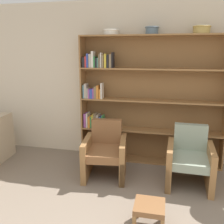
{
  "coord_description": "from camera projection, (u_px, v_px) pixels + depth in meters",
  "views": [
    {
      "loc": [
        0.3,
        -1.6,
        1.9
      ],
      "look_at": [
        -0.55,
        2.23,
        0.95
      ],
      "focal_mm": 40.0,
      "sensor_mm": 36.0,
      "label": 1
    }
  ],
  "objects": [
    {
      "name": "armchair_leather",
      "position": [
        105.0,
        152.0,
        3.89
      ],
      "size": [
        0.72,
        0.76,
        0.84
      ],
      "rotation": [
        0.0,
        0.0,
        3.27
      ],
      "color": "olive",
      "rests_on": "ground"
    },
    {
      "name": "bowl_sage",
      "position": [
        202.0,
        29.0,
        3.79
      ],
      "size": [
        0.27,
        0.27,
        0.11
      ],
      "color": "tan",
      "rests_on": "bookshelf"
    },
    {
      "name": "footstool",
      "position": [
        149.0,
        209.0,
        2.72
      ],
      "size": [
        0.33,
        0.33,
        0.29
      ],
      "color": "olive",
      "rests_on": "ground"
    },
    {
      "name": "bookshelf",
      "position": [
        140.0,
        101.0,
        4.28
      ],
      "size": [
        2.42,
        0.3,
        2.17
      ],
      "color": "olive",
      "rests_on": "ground"
    },
    {
      "name": "bowl_cream",
      "position": [
        111.0,
        32.0,
        4.09
      ],
      "size": [
        0.27,
        0.27,
        0.09
      ],
      "color": "silver",
      "rests_on": "bookshelf"
    },
    {
      "name": "armchair_cushioned",
      "position": [
        190.0,
        159.0,
        3.62
      ],
      "size": [
        0.67,
        0.71,
        0.84
      ],
      "rotation": [
        0.0,
        0.0,
        3.1
      ],
      "color": "olive",
      "rests_on": "ground"
    },
    {
      "name": "bowl_stoneware",
      "position": [
        152.0,
        30.0,
        3.95
      ],
      "size": [
        0.23,
        0.23,
        0.12
      ],
      "color": "slate",
      "rests_on": "bookshelf"
    },
    {
      "name": "wall_back",
      "position": [
        150.0,
        83.0,
        4.33
      ],
      "size": [
        12.0,
        0.06,
        2.75
      ],
      "color": "beige",
      "rests_on": "ground"
    }
  ]
}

